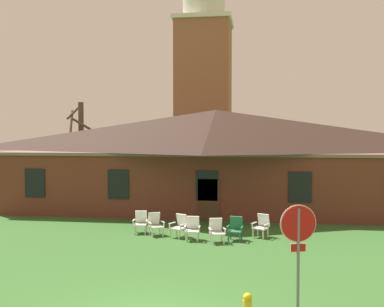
% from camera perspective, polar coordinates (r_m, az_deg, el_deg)
% --- Properties ---
extents(brick_building, '(23.60, 10.40, 5.79)m').
position_cam_1_polar(brick_building, '(27.67, 2.99, -0.43)').
color(brick_building, brown).
rests_on(brick_building, ground).
extents(dome_tower, '(5.18, 5.18, 20.41)m').
position_cam_1_polar(dome_tower, '(42.19, 1.48, 9.30)').
color(dome_tower, '#93563D').
rests_on(dome_tower, ground).
extents(stop_sign, '(0.78, 0.27, 2.82)m').
position_cam_1_polar(stop_sign, '(10.16, 13.10, -10.78)').
color(stop_sign, slate).
rests_on(stop_sign, ground).
extents(lawn_chair_by_porch, '(0.70, 0.73, 0.96)m').
position_cam_1_polar(lawn_chair_by_porch, '(20.35, -6.41, -8.41)').
color(lawn_chair_by_porch, silver).
rests_on(lawn_chair_by_porch, ground).
extents(lawn_chair_near_door, '(0.83, 0.86, 0.96)m').
position_cam_1_polar(lawn_chair_near_door, '(19.83, -4.61, -8.69)').
color(lawn_chair_near_door, silver).
rests_on(lawn_chair_near_door, ground).
extents(lawn_chair_left_end, '(0.81, 0.85, 0.96)m').
position_cam_1_polar(lawn_chair_left_end, '(19.43, -1.57, -8.91)').
color(lawn_chair_left_end, silver).
rests_on(lawn_chair_left_end, ground).
extents(lawn_chair_middle, '(0.66, 0.69, 0.96)m').
position_cam_1_polar(lawn_chair_middle, '(18.90, 0.08, -9.23)').
color(lawn_chair_middle, white).
rests_on(lawn_chair_middle, ground).
extents(lawn_chair_right_end, '(0.75, 0.80, 0.96)m').
position_cam_1_polar(lawn_chair_right_end, '(18.51, 3.06, -9.49)').
color(lawn_chair_right_end, white).
rests_on(lawn_chair_right_end, ground).
extents(lawn_chair_far_side, '(0.70, 0.73, 0.96)m').
position_cam_1_polar(lawn_chair_far_side, '(18.95, 5.45, -9.22)').
color(lawn_chair_far_side, '#28704C').
rests_on(lawn_chair_far_side, ground).
extents(lawn_chair_under_eave, '(0.81, 0.85, 0.96)m').
position_cam_1_polar(lawn_chair_under_eave, '(19.66, 8.68, -8.81)').
color(lawn_chair_under_eave, white).
rests_on(lawn_chair_under_eave, ground).
extents(bare_tree_beside_building, '(1.84, 1.84, 6.49)m').
position_cam_1_polar(bare_tree_beside_building, '(31.94, -13.73, 0.93)').
color(bare_tree_beside_building, brown).
rests_on(bare_tree_beside_building, ground).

